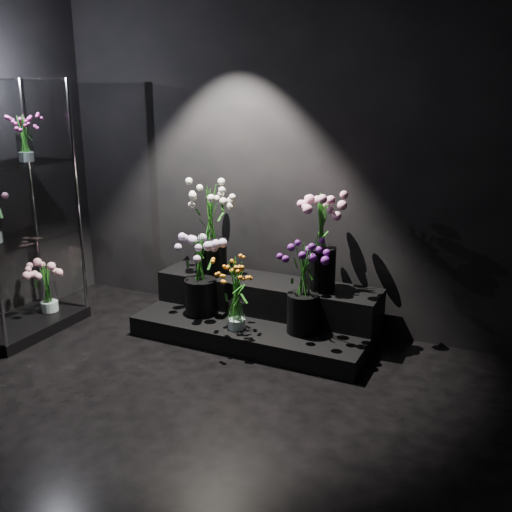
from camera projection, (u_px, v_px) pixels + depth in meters
The scene contains 11 objects.
floor at pixel (134, 437), 3.24m from camera, with size 4.00×4.00×0.00m, color black.
wall_back at pixel (276, 154), 4.58m from camera, with size 4.00×4.00×0.00m, color black.
display_riser at pixel (261, 313), 4.59m from camera, with size 1.85×0.82×0.41m.
display_case at pixel (14, 211), 4.41m from camera, with size 0.54×0.90×1.98m.
bouquet_orange_bells at pixel (236, 294), 4.24m from camera, with size 0.33×0.33×0.54m.
bouquet_lilac at pixel (200, 270), 4.51m from camera, with size 0.48×0.48×0.65m.
bouquet_purple at pixel (303, 284), 4.16m from camera, with size 0.33×0.33×0.69m.
bouquet_cream_roses at pixel (210, 224), 4.68m from camera, with size 0.53×0.53×0.74m.
bouquet_pink_roses at pixel (321, 237), 4.29m from camera, with size 0.37×0.37×0.74m.
bouquet_case_magenta at pixel (24, 138), 4.35m from camera, with size 0.27×0.27×0.35m.
bouquet_case_base_pink at pixel (47, 286), 4.77m from camera, with size 0.41×0.41×0.42m.
Camera 1 is at (1.84, -2.25, 1.90)m, focal length 40.00 mm.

